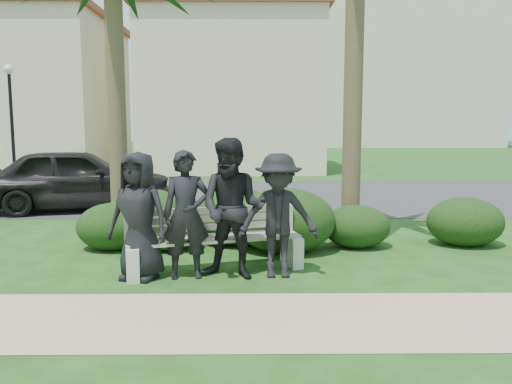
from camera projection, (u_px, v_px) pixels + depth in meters
ground at (261, 270)px, 6.88m from camera, size 160.00×160.00×0.00m
footpath at (265, 320)px, 5.09m from camera, size 30.00×1.60×0.01m
asphalt_street at (256, 195)px, 14.81m from camera, size 160.00×8.00×0.01m
stucco_bldg_left at (7, 94)px, 24.17m from camera, size 10.40×8.40×7.30m
stucco_bldg_right at (234, 94)px, 24.27m from camera, size 8.40×8.40×7.30m
hotel_tower at (369, 34)px, 59.91m from camera, size 26.00×18.00×37.30m
street_lamp at (11, 102)px, 18.33m from camera, size 0.36×0.36×4.29m
park_bench at (216, 244)px, 6.82m from camera, size 2.52×1.18×0.83m
man_a at (139, 216)px, 6.41m from camera, size 0.92×0.73×1.65m
man_b at (186, 215)px, 6.44m from camera, size 0.67×0.50×1.67m
man_c at (233, 209)px, 6.43m from camera, size 1.04×0.90×1.83m
man_d at (278, 216)px, 6.49m from camera, size 1.06×0.62×1.63m
hedge_a at (114, 225)px, 8.09m from camera, size 1.19×0.98×0.78m
hedge_b at (148, 215)px, 8.45m from camera, size 1.48×1.22×0.97m
hedge_c at (168, 229)px, 8.05m from camera, size 1.04×0.86×0.68m
hedge_d at (285, 219)px, 7.93m from camera, size 1.60×1.32×1.04m
hedge_e at (356, 225)px, 8.22m from camera, size 1.10×0.91×0.72m
hedge_f at (465, 220)px, 8.36m from camera, size 1.27×1.05×0.83m
hedge_extra at (239, 215)px, 8.46m from camera, size 1.48×1.22×0.97m
car_a at (78, 179)px, 11.94m from camera, size 4.69×2.72×1.50m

